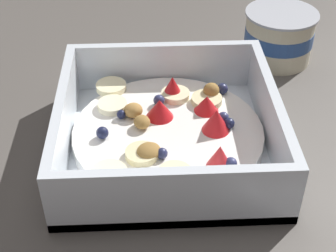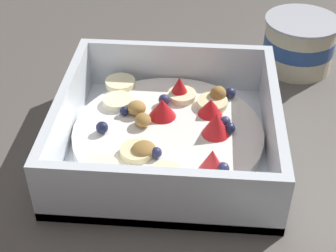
# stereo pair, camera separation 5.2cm
# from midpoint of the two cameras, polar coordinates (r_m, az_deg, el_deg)

# --- Properties ---
(ground_plane) EXTENTS (2.40, 2.40, 0.00)m
(ground_plane) POSITION_cam_midpoint_polar(r_m,az_deg,el_deg) (0.54, 1.86, -3.28)
(ground_plane) COLOR #56514C
(fruit_bowl) EXTENTS (0.23, 0.23, 0.07)m
(fruit_bowl) POSITION_cam_midpoint_polar(r_m,az_deg,el_deg) (0.53, 2.91, -0.85)
(fruit_bowl) COLOR white
(fruit_bowl) RESTS_ON ground
(yogurt_cup) EXTENTS (0.10, 0.10, 0.07)m
(yogurt_cup) POSITION_cam_midpoint_polar(r_m,az_deg,el_deg) (0.69, 16.78, 8.90)
(yogurt_cup) COLOR beige
(yogurt_cup) RESTS_ON ground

